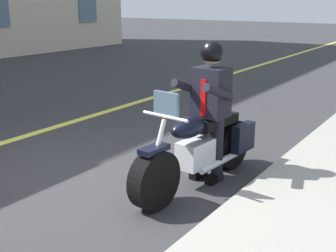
{
  "coord_description": "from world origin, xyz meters",
  "views": [
    {
      "loc": [
        3.42,
        3.82,
        2.19
      ],
      "look_at": [
        -0.59,
        1.05,
        0.75
      ],
      "focal_mm": 45.76,
      "sensor_mm": 36.0,
      "label": 1
    }
  ],
  "objects": [
    {
      "name": "motorcycle_main",
      "position": [
        -0.83,
        1.36,
        0.45
      ],
      "size": [
        2.22,
        0.7,
        1.26
      ],
      "color": "black",
      "rests_on": "ground_plane"
    },
    {
      "name": "rider_main",
      "position": [
        -1.02,
        1.37,
        1.04
      ],
      "size": [
        0.65,
        0.58,
        1.74
      ],
      "color": "black",
      "rests_on": "ground_plane"
    },
    {
      "name": "ground_plane",
      "position": [
        0.0,
        0.0,
        0.0
      ],
      "size": [
        80.0,
        80.0,
        0.0
      ],
      "primitive_type": "plane",
      "color": "#333335"
    }
  ]
}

